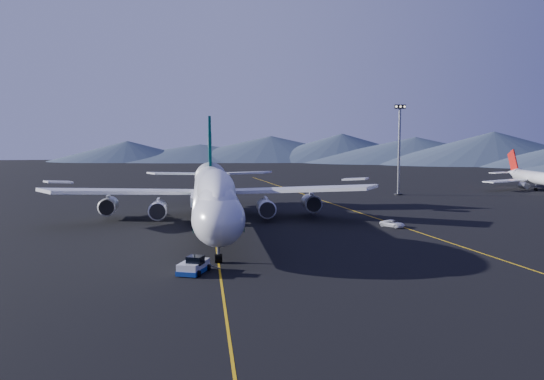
{
  "coord_description": "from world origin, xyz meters",
  "views": [
    {
      "loc": [
        -2.09,
        -100.02,
        16.21
      ],
      "look_at": [
        10.16,
        3.18,
        6.0
      ],
      "focal_mm": 40.0,
      "sensor_mm": 36.0,
      "label": 1
    }
  ],
  "objects": [
    {
      "name": "ground",
      "position": [
        0.0,
        0.0,
        0.0
      ],
      "size": [
        500.0,
        500.0,
        0.0
      ],
      "primitive_type": "plane",
      "color": "black",
      "rests_on": "ground"
    },
    {
      "name": "taxiway_line_main",
      "position": [
        0.0,
        0.0,
        0.01
      ],
      "size": [
        0.25,
        220.0,
        0.01
      ],
      "primitive_type": "cube",
      "color": "gold",
      "rests_on": "ground"
    },
    {
      "name": "taxiway_line_side",
      "position": [
        30.0,
        10.0,
        0.01
      ],
      "size": [
        28.08,
        198.09,
        0.01
      ],
      "primitive_type": "cube",
      "rotation": [
        0.0,
        0.0,
        0.14
      ],
      "color": "gold",
      "rests_on": "ground"
    },
    {
      "name": "boeing_747",
      "position": [
        0.0,
        0.03,
        5.81
      ],
      "size": [
        59.62,
        72.43,
        19.37
      ],
      "color": "silver",
      "rests_on": "ground"
    },
    {
      "name": "pushback_tug",
      "position": [
        -3.0,
        -31.59,
        0.66
      ],
      "size": [
        4.0,
        5.38,
        2.1
      ],
      "rotation": [
        0.0,
        0.0,
        -0.37
      ],
      "color": "silver",
      "rests_on": "ground"
    },
    {
      "name": "second_jet",
      "position": [
        89.81,
        52.85,
        3.28
      ],
      "size": [
        33.71,
        38.08,
        10.84
      ],
      "rotation": [
        0.0,
        0.0,
        0.35
      ],
      "color": "silver",
      "rests_on": "ground"
    },
    {
      "name": "service_van",
      "position": [
        30.0,
        -2.28,
        0.6
      ],
      "size": [
        4.19,
        4.66,
        1.2
      ],
      "primitive_type": "imported",
      "rotation": [
        0.0,
        0.0,
        0.64
      ],
      "color": "white",
      "rests_on": "ground"
    },
    {
      "name": "floodlight_mast",
      "position": [
        47.66,
        47.58,
        11.5
      ],
      "size": [
        2.8,
        2.1,
        22.69
      ],
      "rotation": [
        0.0,
        0.0,
        -0.38
      ],
      "color": "black",
      "rests_on": "ground"
    }
  ]
}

